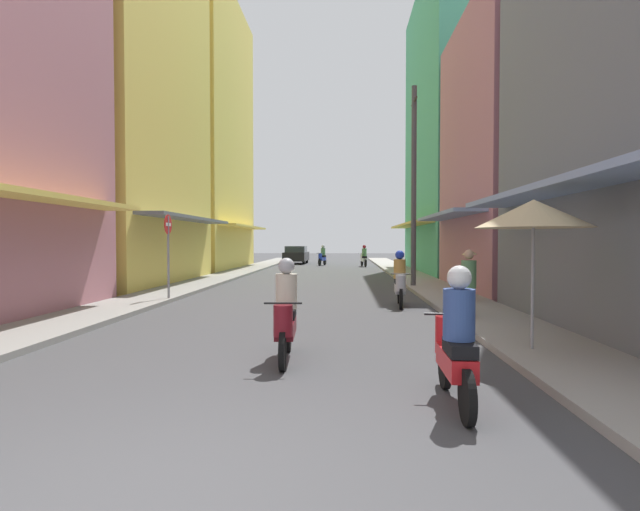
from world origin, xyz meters
The scene contains 18 objects.
ground_plane centered at (0.00, 20.11, 0.00)m, with size 106.10×106.10×0.00m, color #424244.
sidewalk_left centered at (-4.75, 20.11, 0.06)m, with size 1.88×56.23×0.12m, color gray.
sidewalk_right centered at (4.75, 20.11, 0.06)m, with size 1.88×56.23×0.12m, color #9E9991.
building_left_mid centered at (-8.69, 17.47, 8.70)m, with size 7.05×10.16×17.42m.
building_left_far centered at (-8.69, 29.10, 8.83)m, with size 7.05×11.52×17.68m.
building_right_mid centered at (8.68, 15.44, 5.09)m, with size 7.05×8.09×10.20m.
building_right_far centered at (8.69, 26.09, 8.37)m, with size 7.05×12.37×16.74m.
motorbike_red centered at (2.61, 2.26, 0.70)m, with size 0.55×1.81×1.58m.
motorbike_maroon centered at (0.46, 4.28, 0.70)m, with size 0.55×1.81×1.58m.
motorbike_white centered at (2.77, 32.75, 0.70)m, with size 0.59×1.80×1.58m.
motorbike_blue centered at (-0.31, 34.28, 0.70)m, with size 0.68×1.77×1.58m.
motorbike_silver centered at (2.94, 10.77, 0.70)m, with size 0.55×1.81×1.58m.
parked_car centered at (-2.60, 37.23, 0.74)m, with size 1.86×4.14×1.45m.
pedestrian_crossing centered at (4.23, 8.26, 0.82)m, with size 0.34×0.34×1.65m.
pedestrian_foreground centered at (5.00, 11.28, 0.91)m, with size 0.44×0.44×1.61m.
vendor_umbrella centered at (4.37, 4.75, 2.27)m, with size 1.81×1.81×2.50m.
utility_pole centered at (4.06, 16.17, 4.01)m, with size 0.20×1.20×7.85m.
street_sign_no_entry centered at (-3.96, 11.42, 1.72)m, with size 0.07×0.60×2.65m.
Camera 1 is at (1.37, -3.29, 1.84)m, focal length 27.78 mm.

